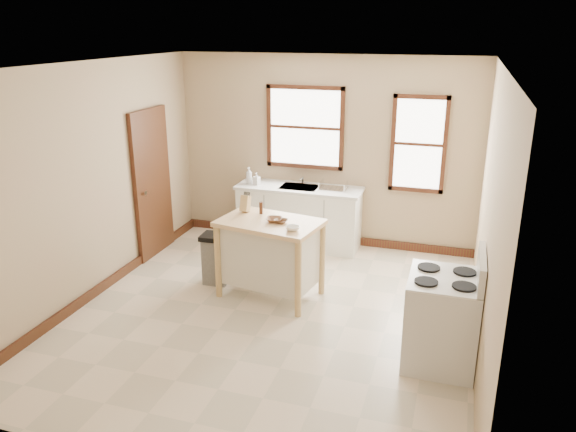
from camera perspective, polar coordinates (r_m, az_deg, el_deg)
The scene contains 23 objects.
floor at distance 6.59m, azimuth -1.82°, elevation -10.02°, with size 5.00×5.00×0.00m, color beige.
ceiling at distance 5.78m, azimuth -2.11°, elevation 15.06°, with size 5.00×5.00×0.00m, color white.
wall_back at distance 8.36m, azimuth 3.75°, elevation 6.52°, with size 4.50×0.04×2.80m, color tan.
wall_left at distance 7.09m, azimuth -19.42°, elevation 3.20°, with size 0.04×5.00×2.80m, color tan.
wall_right at distance 5.74m, azimuth 19.78°, elevation -0.40°, with size 0.04×5.00×2.80m, color tan.
window_main at distance 8.35m, azimuth 1.74°, elevation 8.98°, with size 1.17×0.06×1.22m, color #401511, non-canonical shape.
window_side at distance 8.10m, azimuth 13.12°, elevation 7.10°, with size 0.77×0.06×1.37m, color #401511, non-canonical shape.
door_left at distance 8.19m, azimuth -13.61°, elevation 3.23°, with size 0.06×0.90×2.10m, color #401511.
baseboard_back at distance 8.72m, azimuth 3.51°, elevation -2.16°, with size 4.50×0.04×0.12m, color #401511.
baseboard_left at distance 7.52m, azimuth -18.13°, elevation -6.68°, with size 0.04×5.00×0.12m, color #401511.
sink_counter at distance 8.41m, azimuth 1.14°, elevation -0.03°, with size 1.86×0.62×0.92m, color white, non-canonical shape.
faucet at distance 8.41m, azimuth 1.51°, elevation 4.03°, with size 0.03×0.03×0.22m, color silver.
soap_bottle_a at distance 8.43m, azimuth -3.98°, elevation 4.12°, with size 0.10×0.10×0.25m, color #B2B2B2.
soap_bottle_b at distance 8.37m, azimuth -3.21°, elevation 3.80°, with size 0.08×0.09×0.18m, color #B2B2B2.
dish_rack at distance 8.16m, azimuth 4.64°, elevation 3.06°, with size 0.39×0.29×0.10m, color silver, non-canonical shape.
kitchen_island at distance 6.85m, azimuth -1.82°, elevation -4.33°, with size 1.19×0.76×0.97m, color #FBCE94, non-canonical shape.
knife_block at distance 6.98m, azimuth -4.36°, elevation 1.22°, with size 0.10×0.10×0.20m, color tan, non-canonical shape.
pepper_grinder at distance 6.91m, azimuth -2.77°, elevation 0.83°, with size 0.04×0.04×0.15m, color #3F2011.
bowl_a at distance 6.64m, azimuth -1.42°, elevation -0.38°, with size 0.19×0.19×0.05m, color brown.
bowl_b at distance 6.60m, azimuth -0.71°, elevation -0.53°, with size 0.16×0.16×0.04m, color brown.
bowl_c at distance 6.35m, azimuth 0.46°, elevation -1.26°, with size 0.16×0.16×0.05m, color white.
trash_bin at distance 7.28m, azimuth -7.33°, elevation -4.34°, with size 0.34×0.29×0.66m, color slate, non-canonical shape.
gas_stove at distance 5.68m, azimuth 15.44°, elevation -9.00°, with size 0.74×0.74×1.18m, color silver, non-canonical shape.
Camera 1 is at (1.92, -5.44, 3.18)m, focal length 35.00 mm.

